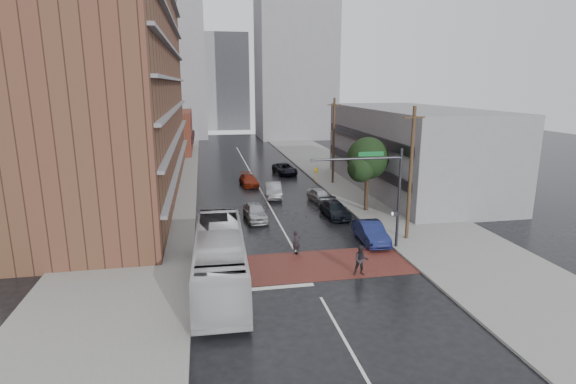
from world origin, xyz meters
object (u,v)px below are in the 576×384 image
car_parked_mid (335,209)px  car_travel_c (249,180)px  car_parked_far (320,196)px  car_travel_b (273,190)px  transit_bus (220,259)px  pedestrian_a (297,242)px  car_travel_a (255,212)px  car_parked_near (371,232)px  pedestrian_b (361,260)px  suv_travel (285,169)px

car_parked_mid → car_travel_c: bearing=111.7°
car_parked_far → car_travel_b: bearing=136.8°
transit_bus → pedestrian_a: 6.81m
pedestrian_a → car_travel_a: 8.66m
car_parked_mid → pedestrian_a: bearing=-124.5°
transit_bus → pedestrian_a: size_ratio=7.10×
transit_bus → pedestrian_a: bearing=38.7°
transit_bus → car_parked_mid: 16.26m
car_parked_far → car_travel_c: bearing=115.4°
transit_bus → car_parked_near: bearing=27.1°
pedestrian_b → car_parked_near: bearing=72.5°
car_parked_near → car_parked_far: size_ratio=1.17×
car_parked_far → car_travel_a: bearing=-155.1°
pedestrian_a → car_parked_far: (5.19, 13.32, -0.16)m
car_travel_b → car_travel_c: size_ratio=1.04×
pedestrian_b → car_travel_a: pedestrian_b is taller
pedestrian_a → car_parked_far: bearing=55.4°
car_parked_mid → car_parked_near: bearing=-86.3°
car_travel_c → car_parked_near: size_ratio=0.94×
suv_travel → car_travel_b: bearing=-112.7°
car_travel_c → car_parked_far: (6.24, -8.89, 0.04)m
pedestrian_b → car_parked_far: pedestrian_b is taller
suv_travel → car_parked_near: 26.93m
car_parked_near → car_parked_mid: size_ratio=1.02×
pedestrian_b → car_travel_c: size_ratio=0.44×
suv_travel → car_parked_near: bearing=-93.5°
pedestrian_b → car_parked_far: (2.00, 17.50, -0.28)m
transit_bus → car_travel_a: transit_bus is taller
pedestrian_a → pedestrian_b: size_ratio=0.88×
car_travel_b → car_travel_c: car_travel_b is taller
car_parked_near → car_parked_mid: 6.96m
car_parked_near → pedestrian_b: bearing=-114.6°
transit_bus → pedestrian_b: 8.61m
suv_travel → transit_bus: bearing=-113.7°
pedestrian_a → car_travel_b: 16.19m
suv_travel → car_travel_c: bearing=-138.7°
car_travel_b → car_parked_mid: (4.29, -7.93, -0.09)m
transit_bus → car_parked_far: transit_bus is taller
pedestrian_a → pedestrian_b: 5.26m
pedestrian_a → car_parked_near: size_ratio=0.36×
car_parked_mid → transit_bus: bearing=-133.0°
transit_bus → car_travel_c: size_ratio=2.72×
car_travel_b → car_parked_near: (5.03, -14.85, 0.02)m
car_parked_near → car_parked_far: (-0.74, 12.00, -0.09)m
pedestrian_a → car_parked_near: pedestrian_a is taller
suv_travel → car_parked_far: (0.91, -14.88, -0.02)m
car_travel_a → car_parked_far: bearing=31.1°
car_travel_c → car_parked_mid: (6.24, -13.97, 0.03)m
suv_travel → car_parked_near: size_ratio=1.08×
car_travel_c → car_parked_near: bearing=-76.9°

